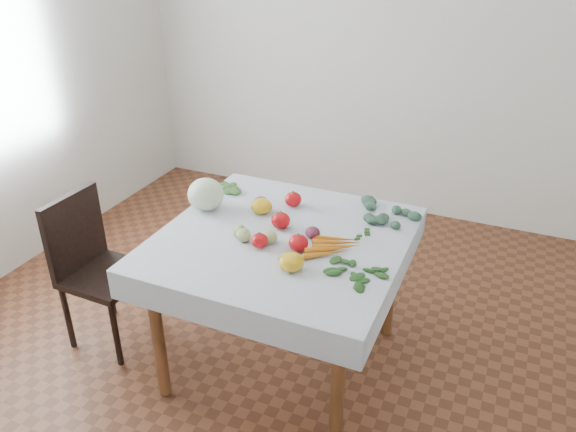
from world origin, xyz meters
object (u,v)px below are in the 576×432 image
object	(u,v)px
chair	(93,260)
carrot_bunch	(334,246)
heirloom_back	(261,206)
cabbage	(206,194)
table	(282,255)

from	to	relation	value
chair	carrot_bunch	distance (m)	1.31
chair	carrot_bunch	size ratio (longest dim) A/B	3.12
heirloom_back	carrot_bunch	world-z (taller)	heirloom_back
cabbage	carrot_bunch	xyz separation A→B (m)	(0.73, -0.12, -0.07)
table	heirloom_back	distance (m)	0.30
chair	cabbage	size ratio (longest dim) A/B	4.60
heirloom_back	carrot_bunch	distance (m)	0.49
cabbage	heirloom_back	distance (m)	0.29
chair	cabbage	world-z (taller)	cabbage
cabbage	heirloom_back	xyz separation A→B (m)	(0.28, 0.07, -0.04)
table	chair	distance (m)	1.04
carrot_bunch	heirloom_back	bearing A→B (deg)	156.93
heirloom_back	cabbage	bearing A→B (deg)	-165.37
carrot_bunch	chair	bearing A→B (deg)	-172.06
heirloom_back	chair	bearing A→B (deg)	-155.55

